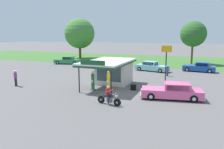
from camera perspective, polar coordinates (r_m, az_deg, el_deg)
ground_plane at (r=20.68m, az=0.73°, el=-5.07°), size 300.00×300.00×0.00m
grass_verge_strip at (r=49.44m, az=13.33°, el=3.71°), size 120.00×24.00×0.01m
service_station_kiosk at (r=24.25m, az=0.19°, el=1.33°), size 4.28×7.53×3.31m
gas_pump_nearside at (r=21.73m, az=-5.21°, el=-1.91°), size 0.44×0.44×1.97m
gas_pump_offside at (r=21.00m, az=-0.99°, el=-2.11°), size 0.44×0.44×2.11m
motorcycle_with_rider at (r=17.14m, az=-0.92°, el=-6.08°), size 2.16×0.72×1.58m
featured_classic_sedan at (r=19.49m, az=16.03°, el=-4.44°), size 5.61×2.76×1.44m
parked_car_back_row_centre at (r=35.62m, az=22.58°, el=1.78°), size 5.07×2.25×1.49m
parked_car_back_row_far_right at (r=40.57m, az=-0.27°, el=3.55°), size 5.17×2.02×1.49m
parked_car_back_row_centre_left at (r=34.12m, az=10.66°, el=2.08°), size 5.66×3.03×1.52m
parked_car_back_row_left at (r=43.05m, az=-11.91°, el=3.71°), size 5.51×3.10×1.49m
bystander_standing_back_lot at (r=25.72m, az=-24.64°, el=-0.78°), size 0.39×0.39×1.77m
bystander_chatting_near_pumps at (r=30.30m, az=14.77°, el=1.08°), size 0.34×0.34×1.52m
tree_oak_left at (r=53.38m, az=-8.76°, el=10.91°), size 7.37×7.37×9.81m
tree_oak_far_left at (r=44.82m, az=20.98°, el=10.00°), size 4.99×4.99×8.39m
roadside_pole_sign at (r=23.79m, az=14.45°, el=4.21°), size 1.10×0.12×4.49m
spare_tire_stack at (r=21.94m, az=5.79°, el=-3.48°), size 0.60×0.60×0.54m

